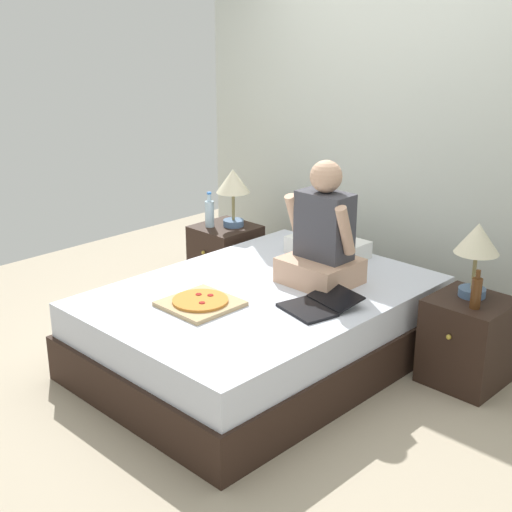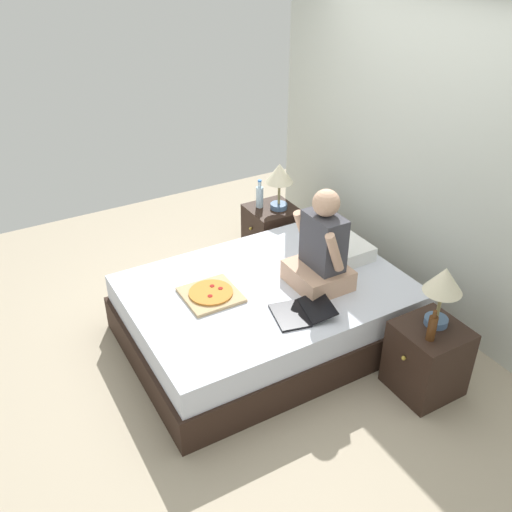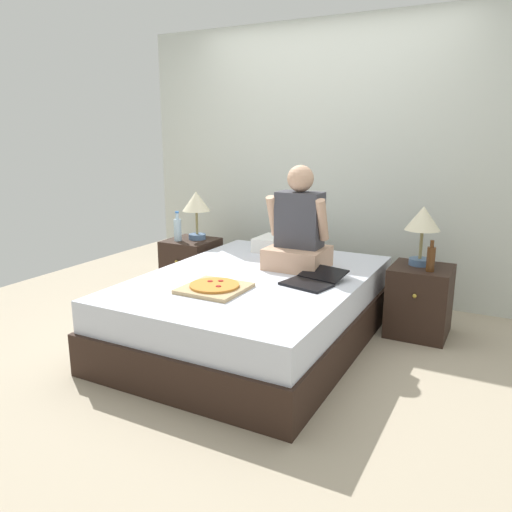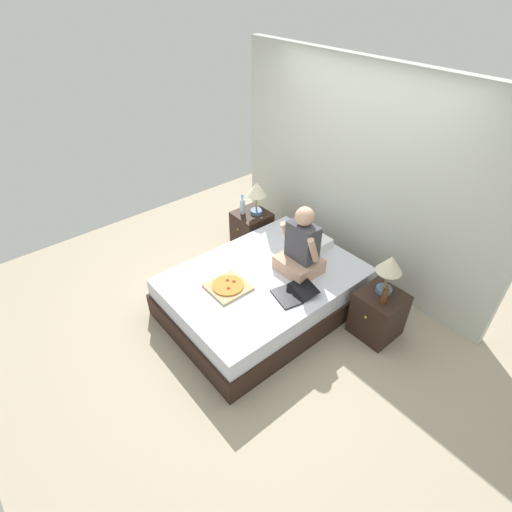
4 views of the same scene
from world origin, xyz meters
name	(u,v)px [view 1 (image 1 of 4)]	position (x,y,z in m)	size (l,w,h in m)	color
ground_plane	(261,361)	(0.00, 0.00, 0.00)	(5.74, 5.74, 0.00)	tan
wall_back	(399,139)	(0.00, 1.43, 1.25)	(3.74, 0.12, 2.50)	silver
bed	(261,327)	(0.00, 0.00, 0.25)	(1.53, 2.13, 0.50)	black
nightstand_left	(226,258)	(-1.05, 0.68, 0.27)	(0.44, 0.47, 0.53)	black
lamp_on_left_nightstand	(233,185)	(-1.01, 0.73, 0.86)	(0.26, 0.26, 0.45)	#4C6B93
water_bottle	(210,213)	(-1.13, 0.59, 0.64)	(0.07, 0.07, 0.28)	silver
nightstand_right	(467,341)	(1.05, 0.68, 0.27)	(0.44, 0.47, 0.53)	black
lamp_on_right_nightstand	(477,244)	(1.02, 0.73, 0.86)	(0.26, 0.26, 0.45)	#4C6B93
beer_bottle	(476,292)	(1.12, 0.58, 0.63)	(0.06, 0.06, 0.23)	#512D14
pillow	(328,247)	(-0.11, 0.79, 0.56)	(0.52, 0.34, 0.12)	white
person_seated	(323,239)	(0.18, 0.36, 0.78)	(0.47, 0.40, 0.78)	tan
laptop	(317,305)	(0.44, 0.01, 0.52)	(0.40, 0.48, 0.07)	black
pizza_box	(200,303)	(-0.08, -0.43, 0.52)	(0.40, 0.40, 0.05)	tan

